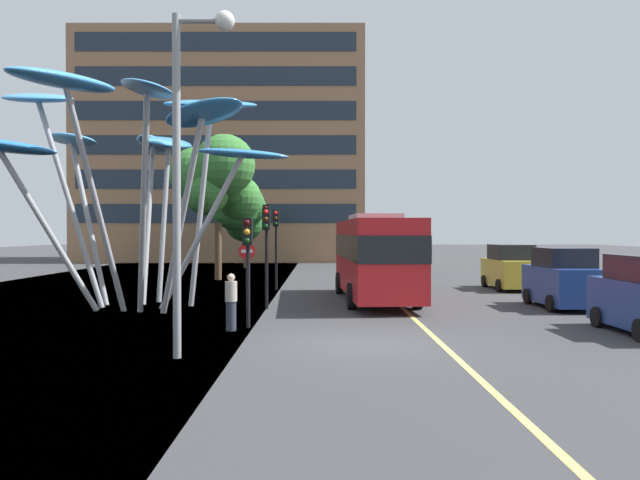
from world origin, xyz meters
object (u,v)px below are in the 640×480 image
leaf_sculpture (128,135)px  traffic_light_kerb_near (247,248)px  traffic_light_opposite (275,232)px  car_parked_mid (562,280)px  red_bus (374,254)px  no_entry_sign (246,265)px  traffic_light_island_mid (265,230)px  car_parked_far (509,268)px  street_lamp (188,139)px  traffic_light_kerb_far (265,236)px  pedestrian (230,302)px

leaf_sculpture → traffic_light_kerb_near: (4.80, -4.38, -3.99)m
traffic_light_opposite → car_parked_mid: size_ratio=1.01×
red_bus → no_entry_sign: red_bus is taller
traffic_light_kerb_near → traffic_light_island_mid: size_ratio=0.80×
car_parked_far → no_entry_sign: (-11.94, -7.79, 0.58)m
traffic_light_opposite → no_entry_sign: traffic_light_opposite is taller
street_lamp → traffic_light_kerb_far: bearing=83.8°
red_bus → no_entry_sign: size_ratio=4.06×
leaf_sculpture → traffic_light_kerb_far: size_ratio=3.23×
traffic_light_island_mid → traffic_light_opposite: (0.23, 2.77, -0.09)m
car_parked_far → street_lamp: bearing=-127.0°
street_lamp → no_entry_sign: street_lamp is taller
traffic_light_kerb_near → pedestrian: traffic_light_kerb_near is taller
car_parked_mid → pedestrian: size_ratio=2.35×
traffic_light_kerb_near → traffic_light_island_mid: bearing=91.6°
street_lamp → car_parked_mid: bearing=36.9°
street_lamp → no_entry_sign: bearing=88.2°
red_bus → traffic_light_island_mid: 5.03m
traffic_light_kerb_far → traffic_light_island_mid: (-0.40, 4.48, 0.22)m
traffic_light_opposite → car_parked_far: bearing=1.8°
red_bus → traffic_light_kerb_far: 4.97m
traffic_light_kerb_near → traffic_light_kerb_far: bearing=88.0°
pedestrian → no_entry_sign: no_entry_sign is taller
leaf_sculpture → pedestrian: 8.53m
red_bus → traffic_light_island_mid: bearing=157.8°
red_bus → traffic_light_kerb_near: bearing=-121.7°
leaf_sculpture → traffic_light_island_mid: size_ratio=2.97×
red_bus → pedestrian: 8.90m
traffic_light_kerb_far → no_entry_sign: traffic_light_kerb_far is taller
car_parked_far → no_entry_sign: 14.27m
red_bus → street_lamp: street_lamp is taller
traffic_light_kerb_near → car_parked_mid: size_ratio=0.84×
traffic_light_kerb_far → car_parked_far: size_ratio=0.89×
traffic_light_island_mid → traffic_light_kerb_far: bearing=-84.9°
leaf_sculpture → street_lamp: 9.57m
traffic_light_kerb_near → traffic_light_opposite: bearing=90.1°
traffic_light_opposite → car_parked_mid: (11.11, -6.91, -1.74)m
car_parked_far → red_bus: bearing=-144.9°
car_parked_mid → red_bus: bearing=161.4°
red_bus → car_parked_far: bearing=35.1°
traffic_light_island_mid → red_bus: bearing=-22.2°
traffic_light_kerb_near → street_lamp: bearing=-100.6°
red_bus → pedestrian: size_ratio=6.02×
leaf_sculpture → car_parked_far: (16.22, 7.63, -5.29)m
leaf_sculpture → car_parked_far: size_ratio=2.89×
no_entry_sign → street_lamp: bearing=-91.8°
pedestrian → no_entry_sign: size_ratio=0.67×
leaf_sculpture → pedestrian: leaf_sculpture is taller
traffic_light_opposite → pedestrian: 12.25m
traffic_light_kerb_near → no_entry_sign: traffic_light_kerb_near is taller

